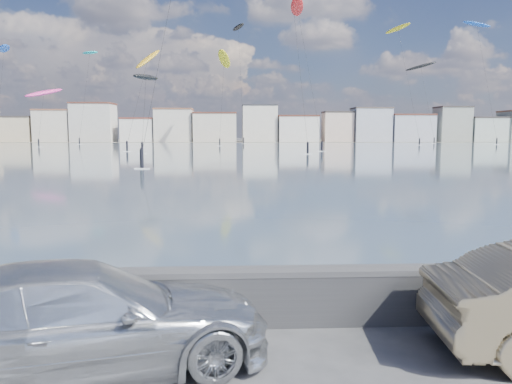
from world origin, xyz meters
TOP-DOWN VIEW (x-y plane):
  - bay_water at (0.00, 91.50)m, footprint 500.00×177.00m
  - far_shore_strip at (0.00, 200.00)m, footprint 500.00×60.00m
  - seawall at (0.00, 2.70)m, footprint 400.00×0.36m
  - far_buildings at (1.31, 186.00)m, footprint 240.79×13.26m
  - car_silver at (-1.58, 1.12)m, footprint 5.73×3.59m
  - kitesurfer_0 at (-49.30, 130.94)m, footprint 9.36×18.99m
  - kitesurfer_2 at (-1.54, 132.72)m, footprint 4.40×13.83m
  - kitesurfer_3 at (-42.51, 151.50)m, footprint 8.08×10.70m
  - kitesurfer_6 at (2.65, 159.88)m, footprint 5.30×12.37m
  - kitesurfer_7 at (62.93, 159.91)m, footprint 10.26×11.33m
  - kitesurfer_9 at (14.08, 100.30)m, footprint 5.95×20.49m
  - kitesurfer_14 at (-65.42, 145.81)m, footprint 7.41×16.93m
  - kitesurfer_17 at (-16.24, 96.62)m, footprint 5.80×15.02m
  - kitesurfer_18 at (-15.49, 89.94)m, footprint 5.04×20.20m
  - kitesurfer_19 at (74.41, 145.92)m, footprint 8.61×11.97m
  - kitesurfer_20 at (50.32, 145.83)m, footprint 7.31×19.35m

SIDE VIEW (x-z plane):
  - bay_water at x=0.00m, z-range 0.01..0.01m
  - far_shore_strip at x=0.00m, z-range 0.01..0.01m
  - seawall at x=0.00m, z-range 0.04..1.12m
  - car_silver at x=-1.58m, z-range 0.00..1.55m
  - far_buildings at x=1.31m, z-range -1.27..13.33m
  - kitesurfer_18 at x=-15.49m, z-range 6.35..20.80m
  - kitesurfer_0 at x=-49.30m, z-range 5.91..21.82m
  - kitesurfer_17 at x=-16.24m, z-range 7.36..27.89m
  - kitesurfer_2 at x=-1.54m, z-range 10.25..35.80m
  - kitesurfer_7 at x=62.93m, z-range 11.43..38.62m
  - kitesurfer_3 at x=-42.51m, z-range 12.93..41.57m
  - kitesurfer_14 at x=-65.42m, z-range 13.08..41.88m
  - kitesurfer_9 at x=14.08m, z-range 13.47..44.45m
  - kitesurfer_20 at x=50.32m, z-range 15.84..51.87m
  - kitesurfer_19 at x=74.41m, z-range 16.70..54.01m
  - kitesurfer_6 at x=2.65m, z-range 17.75..55.99m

